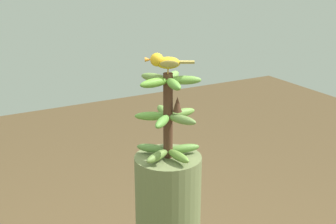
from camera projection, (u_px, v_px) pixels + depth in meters
name	position (u px, v px, depth m)	size (l,w,h in m)	color
banana_bunch	(168.00, 116.00, 1.84)	(0.27, 0.26, 0.35)	#4C2D1E
perched_bird	(164.00, 62.00, 1.77)	(0.11, 0.17, 0.08)	#C68933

